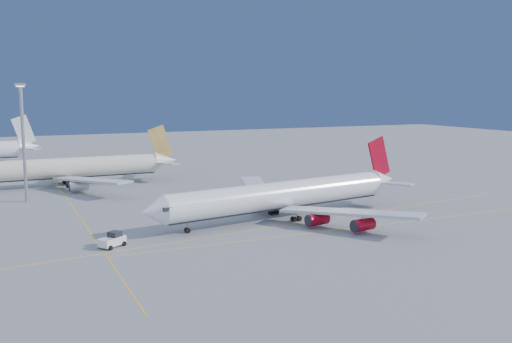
{
  "coord_description": "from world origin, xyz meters",
  "views": [
    {
      "loc": [
        -54.86,
        -103.48,
        26.22
      ],
      "look_at": [
        1.32,
        19.34,
        7.0
      ],
      "focal_mm": 40.0,
      "sensor_mm": 36.0,
      "label": 1
    }
  ],
  "objects_px": {
    "airliner_etihad": "(70,168)",
    "pushback_tug": "(113,240)",
    "light_mast": "(23,133)",
    "airliner_virgin": "(286,195)"
  },
  "relations": [
    {
      "from": "airliner_virgin",
      "to": "airliner_etihad",
      "type": "distance_m",
      "value": 70.58
    },
    {
      "from": "light_mast",
      "to": "pushback_tug",
      "type": "bearing_deg",
      "value": -77.06
    },
    {
      "from": "airliner_virgin",
      "to": "pushback_tug",
      "type": "distance_m",
      "value": 38.12
    },
    {
      "from": "pushback_tug",
      "to": "light_mast",
      "type": "height_order",
      "value": "light_mast"
    },
    {
      "from": "airliner_etihad",
      "to": "pushback_tug",
      "type": "bearing_deg",
      "value": -91.69
    },
    {
      "from": "pushback_tug",
      "to": "airliner_virgin",
      "type": "bearing_deg",
      "value": -22.83
    },
    {
      "from": "airliner_etihad",
      "to": "airliner_virgin",
      "type": "bearing_deg",
      "value": -60.05
    },
    {
      "from": "airliner_virgin",
      "to": "light_mast",
      "type": "relative_size",
      "value": 2.28
    },
    {
      "from": "light_mast",
      "to": "airliner_virgin",
      "type": "bearing_deg",
      "value": -40.15
    },
    {
      "from": "pushback_tug",
      "to": "light_mast",
      "type": "xyz_separation_m",
      "value": [
        -11.14,
        48.49,
        15.29
      ]
    }
  ]
}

